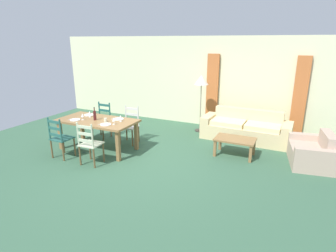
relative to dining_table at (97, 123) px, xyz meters
name	(u,v)px	position (x,y,z in m)	size (l,w,h in m)	color
ground_plane	(139,160)	(1.23, -0.14, -0.67)	(9.60, 9.60, 0.02)	#355B42
wall_far	(192,81)	(1.23, 3.16, 0.69)	(9.60, 0.16, 2.70)	beige
curtain_panel_left	(212,91)	(1.93, 3.02, 0.44)	(0.35, 0.08, 2.20)	#C26732
curtain_panel_right	(300,98)	(4.33, 3.02, 0.44)	(0.35, 0.08, 2.20)	#C26732
dining_table	(97,123)	(0.00, 0.00, 0.00)	(1.90, 0.96, 0.75)	olive
dining_chair_near_left	(60,138)	(-0.43, -0.78, -0.19)	(0.44, 0.42, 0.96)	#265B51
dining_chair_near_right	(89,144)	(0.41, -0.79, -0.19)	(0.44, 0.42, 0.96)	beige
dining_chair_far_left	(102,120)	(-0.47, 0.77, -0.19)	(0.43, 0.41, 0.96)	#215850
dining_chair_far_right	(130,125)	(0.45, 0.73, -0.19)	(0.44, 0.43, 0.96)	silver
dinner_plate_near_left	(75,120)	(-0.45, -0.25, 0.10)	(0.24, 0.24, 0.02)	white
fork_near_left	(70,119)	(-0.60, -0.25, 0.09)	(0.02, 0.17, 0.01)	silver
dinner_plate_near_right	(106,124)	(0.45, -0.25, 0.10)	(0.24, 0.24, 0.02)	white
fork_near_right	(100,124)	(0.30, -0.25, 0.09)	(0.02, 0.17, 0.01)	silver
dinner_plate_far_left	(89,115)	(-0.45, 0.25, 0.10)	(0.24, 0.24, 0.02)	white
fork_far_left	(85,114)	(-0.60, 0.25, 0.09)	(0.02, 0.17, 0.01)	silver
dinner_plate_far_right	(119,119)	(0.45, 0.25, 0.10)	(0.24, 0.24, 0.02)	white
fork_far_right	(114,119)	(0.30, 0.25, 0.09)	(0.02, 0.17, 0.01)	silver
wine_bottle	(95,115)	(-0.03, -0.04, 0.20)	(0.07, 0.07, 0.32)	#471919
wine_glass_near_left	(82,115)	(-0.30, -0.15, 0.20)	(0.06, 0.06, 0.16)	white
wine_glass_near_right	(114,120)	(0.59, -0.14, 0.20)	(0.06, 0.06, 0.16)	white
wine_glass_far_left	(90,113)	(-0.32, 0.12, 0.20)	(0.06, 0.06, 0.16)	white
wine_glass_far_right	(120,117)	(0.60, 0.12, 0.20)	(0.06, 0.06, 0.16)	white
coffee_cup_primary	(105,120)	(0.29, -0.05, 0.13)	(0.07, 0.07, 0.09)	beige
couch	(246,129)	(3.13, 2.23, -0.37)	(2.30, 0.86, 0.80)	beige
coffee_table	(235,141)	(3.11, 1.02, -0.31)	(0.90, 0.56, 0.42)	olive
armchair_upholstered	(314,153)	(4.75, 1.28, -0.41)	(0.97, 1.27, 0.72)	tan
standing_lamp	(201,83)	(1.78, 2.42, 0.75)	(0.40, 0.40, 1.64)	#332D28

